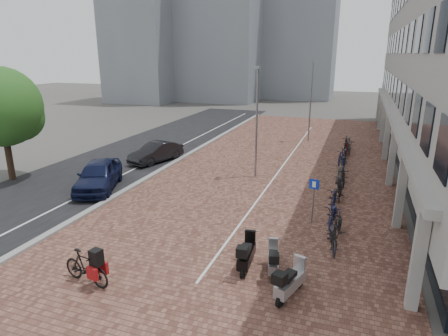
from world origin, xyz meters
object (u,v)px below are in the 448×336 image
scooter_back (273,259)px  car_dark (156,152)px  car_navy (99,175)px  hero_bike (86,267)px  scooter_mid (247,253)px  scooter_front (290,280)px  parking_sign (313,195)px

scooter_back → car_dark: bearing=120.4°
car_navy → car_dark: car_navy is taller
car_navy → hero_bike: (5.47, -7.98, -0.21)m
car_navy → scooter_mid: size_ratio=2.72×
scooter_front → scooter_back: scooter_front is taller
scooter_back → parking_sign: parking_sign is taller
hero_bike → scooter_front: bearing=-67.1°
car_navy → parking_sign: (11.95, -0.72, 0.56)m
scooter_mid → scooter_back: (0.95, 0.04, -0.07)m
car_dark → scooter_mid: size_ratio=2.34×
car_navy → car_dark: (0.23, 6.15, -0.14)m
scooter_front → car_navy: bearing=168.9°
scooter_mid → hero_bike: bearing=-155.3°
scooter_front → scooter_mid: size_ratio=0.98×
hero_bike → parking_sign: parking_sign is taller
scooter_front → parking_sign: parking_sign is taller
car_dark → parking_sign: parking_sign is taller
hero_bike → scooter_front: 6.68m
scooter_front → scooter_mid: (-1.76, 1.17, 0.01)m
car_dark → scooter_front: bearing=-29.9°
car_navy → hero_bike: 9.68m
car_dark → scooter_mid: (10.00, -11.48, -0.07)m
car_navy → scooter_mid: car_navy is taller
hero_bike → parking_sign: bearing=-31.7°
scooter_mid → parking_sign: parking_sign is taller
car_dark → scooter_front: 17.26m
hero_bike → car_navy: bearing=44.5°
car_navy → car_dark: size_ratio=1.16×
hero_bike → scooter_mid: 5.45m
scooter_front → parking_sign: 5.83m
hero_bike → car_dark: bearing=30.4°
car_navy → parking_sign: 11.98m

